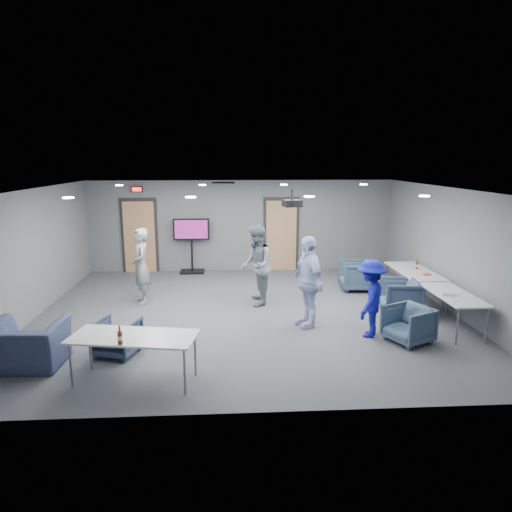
{
  "coord_description": "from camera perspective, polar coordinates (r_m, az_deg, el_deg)",
  "views": [
    {
      "loc": [
        -0.37,
        -9.49,
        3.31
      ],
      "look_at": [
        0.23,
        0.38,
        1.2
      ],
      "focal_mm": 32.0,
      "sensor_mm": 36.0,
      "label": 1
    }
  ],
  "objects": [
    {
      "name": "chair_right_c",
      "position": [
        8.9,
        18.51,
        -8.11
      ],
      "size": [
        0.99,
        0.98,
        0.68
      ],
      "primitive_type": "imported",
      "rotation": [
        0.0,
        0.0,
        -1.12
      ],
      "color": "#3B4F66",
      "rests_on": "floor"
    },
    {
      "name": "bottle_right",
      "position": [
        11.55,
        19.45,
        -1.13
      ],
      "size": [
        0.06,
        0.06,
        0.23
      ],
      "color": "#5F2310",
      "rests_on": "table_right_a"
    },
    {
      "name": "tv_stand",
      "position": [
        13.5,
        -8.06,
        1.71
      ],
      "size": [
        1.05,
        0.5,
        1.61
      ],
      "color": "black",
      "rests_on": "floor"
    },
    {
      "name": "hvac_diffuser",
      "position": [
        12.31,
        -4.11,
        9.11
      ],
      "size": [
        0.6,
        0.6,
        0.03
      ],
      "primitive_type": "cube",
      "color": "black",
      "rests_on": "ceiling"
    },
    {
      "name": "chair_front_a",
      "position": [
        8.3,
        -16.95,
        -9.66
      ],
      "size": [
        0.84,
        0.86,
        0.63
      ],
      "primitive_type": "imported",
      "rotation": [
        0.0,
        0.0,
        2.85
      ],
      "color": "#324257",
      "rests_on": "floor"
    },
    {
      "name": "exit_sign",
      "position": [
        13.71,
        -14.66,
        8.07
      ],
      "size": [
        0.32,
        0.08,
        0.16
      ],
      "color": "black",
      "rests_on": "wall_back"
    },
    {
      "name": "wall_right",
      "position": [
        10.85,
        23.29,
        0.65
      ],
      "size": [
        0.02,
        8.0,
        2.7
      ],
      "primitive_type": "cube",
      "color": "slate",
      "rests_on": "floor"
    },
    {
      "name": "person_b",
      "position": [
        10.41,
        0.02,
        -1.19
      ],
      "size": [
        0.73,
        0.92,
        1.85
      ],
      "primitive_type": "imported",
      "rotation": [
        0.0,
        0.0,
        -1.6
      ],
      "color": "slate",
      "rests_on": "floor"
    },
    {
      "name": "ceiling",
      "position": [
        9.52,
        -1.24,
        8.37
      ],
      "size": [
        9.0,
        9.0,
        0.0
      ],
      "primitive_type": "plane",
      "rotation": [
        3.14,
        0.0,
        0.0
      ],
      "color": "silver",
      "rests_on": "wall_back"
    },
    {
      "name": "bottle_front",
      "position": [
        6.84,
        -16.64,
        -9.73
      ],
      "size": [
        0.07,
        0.07,
        0.28
      ],
      "color": "#5F2310",
      "rests_on": "table_front_left"
    },
    {
      "name": "person_d",
      "position": [
        8.87,
        14.11,
        -5.16
      ],
      "size": [
        0.95,
        1.1,
        1.48
      ],
      "primitive_type": "imported",
      "rotation": [
        0.0,
        0.0,
        -2.09
      ],
      "color": "navy",
      "rests_on": "floor"
    },
    {
      "name": "table_right_a",
      "position": [
        11.41,
        19.19,
        -1.92
      ],
      "size": [
        0.8,
        1.93,
        0.73
      ],
      "rotation": [
        0.0,
        0.0,
        1.57
      ],
      "color": "silver",
      "rests_on": "floor"
    },
    {
      "name": "wall_front",
      "position": [
        5.84,
        0.37,
        -7.57
      ],
      "size": [
        9.0,
        0.02,
        2.7
      ],
      "primitive_type": "cube",
      "color": "slate",
      "rests_on": "floor"
    },
    {
      "name": "projector",
      "position": [
        9.62,
        4.53,
        6.61
      ],
      "size": [
        0.42,
        0.39,
        0.36
      ],
      "rotation": [
        0.0,
        0.0,
        0.21
      ],
      "color": "black",
      "rests_on": "ceiling"
    },
    {
      "name": "table_right_b",
      "position": [
        9.75,
        23.42,
        -4.62
      ],
      "size": [
        0.71,
        1.7,
        0.73
      ],
      "rotation": [
        0.0,
        0.0,
        1.57
      ],
      "color": "silver",
      "rests_on": "floor"
    },
    {
      "name": "door_left",
      "position": [
        13.88,
        -14.34,
        2.38
      ],
      "size": [
        1.06,
        0.17,
        2.24
      ],
      "color": "black",
      "rests_on": "wall_back"
    },
    {
      "name": "wall_left",
      "position": [
        10.54,
        -26.46,
        0.05
      ],
      "size": [
        0.02,
        8.0,
        2.7
      ],
      "primitive_type": "cube",
      "color": "slate",
      "rests_on": "floor"
    },
    {
      "name": "wall_back",
      "position": [
        13.64,
        -1.87,
        3.78
      ],
      "size": [
        9.0,
        0.02,
        2.7
      ],
      "primitive_type": "cube",
      "color": "slate",
      "rests_on": "floor"
    },
    {
      "name": "person_c",
      "position": [
        9.15,
        6.5,
        -3.17
      ],
      "size": [
        0.74,
        1.16,
        1.84
      ],
      "primitive_type": "imported",
      "rotation": [
        0.0,
        0.0,
        -1.28
      ],
      "color": "silver",
      "rests_on": "floor"
    },
    {
      "name": "chair_right_a",
      "position": [
        12.0,
        12.47,
        -2.38
      ],
      "size": [
        0.88,
        0.86,
        0.76
      ],
      "primitive_type": "imported",
      "rotation": [
        0.0,
        0.0,
        -1.64
      ],
      "color": "#384C62",
      "rests_on": "floor"
    },
    {
      "name": "wrapper",
      "position": [
        9.6,
        22.9,
        -4.37
      ],
      "size": [
        0.27,
        0.22,
        0.05
      ],
      "primitive_type": "cube",
      "rotation": [
        0.0,
        0.0,
        -0.33
      ],
      "color": "silver",
      "rests_on": "table_right_b"
    },
    {
      "name": "chair_front_b",
      "position": [
        8.35,
        -26.78,
        -9.91
      ],
      "size": [
        1.17,
        1.03,
        0.74
      ],
      "primitive_type": "imported",
      "rotation": [
        0.0,
        0.0,
        3.11
      ],
      "color": "#394363",
      "rests_on": "floor"
    },
    {
      "name": "table_front_left",
      "position": [
        7.15,
        -15.06,
        -9.92
      ],
      "size": [
        1.98,
        1.09,
        0.73
      ],
      "rotation": [
        0.0,
        0.0,
        -0.17
      ],
      "color": "silver",
      "rests_on": "floor"
    },
    {
      "name": "person_a",
      "position": [
        10.86,
        -14.19,
        -1.23
      ],
      "size": [
        0.59,
        0.74,
        1.77
      ],
      "primitive_type": "imported",
      "rotation": [
        0.0,
        0.0,
        -1.27
      ],
      "color": "gray",
      "rests_on": "floor"
    },
    {
      "name": "door_right",
      "position": [
        13.72,
        3.16,
        2.63
      ],
      "size": [
        1.06,
        0.17,
        2.24
      ],
      "color": "black",
      "rests_on": "wall_back"
    },
    {
      "name": "snack_box",
      "position": [
        11.03,
        20.51,
        -2.15
      ],
      "size": [
        0.18,
        0.12,
        0.04
      ],
      "primitive_type": "cube",
      "rotation": [
        0.0,
        0.0,
        0.01
      ],
      "color": "#E34E38",
      "rests_on": "table_right_a"
    },
    {
      "name": "chair_right_b",
      "position": [
        10.46,
        17.6,
        -4.84
      ],
      "size": [
        0.91,
        0.89,
        0.75
      ],
      "primitive_type": "imported",
      "rotation": [
        0.0,
        0.0,
        -1.69
      ],
      "color": "#384861",
      "rests_on": "floor"
    },
    {
      "name": "downlights",
      "position": [
        9.52,
        -1.24,
        8.28
      ],
      "size": [
        6.18,
        3.78,
        0.02
      ],
      "color": "white",
      "rests_on": "ceiling"
    },
    {
      "name": "floor",
      "position": [
        10.06,
        -1.17,
        -7.16
      ],
      "size": [
        9.0,
        9.0,
        0.0
      ],
      "primitive_type": "plane",
      "color": "#3A3D42",
      "rests_on": "ground"
    }
  ]
}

